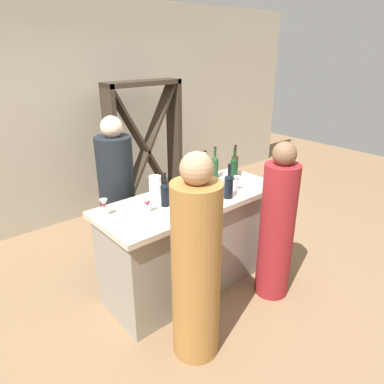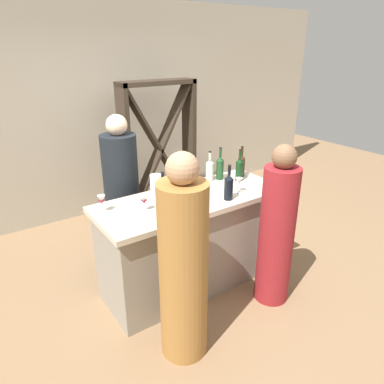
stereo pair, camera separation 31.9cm
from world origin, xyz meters
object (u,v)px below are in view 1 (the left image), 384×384
(wine_bottle_second_left_near_black, at_px, (229,185))
(wine_glass_near_right, at_px, (104,205))
(wine_bottle_center_clear_pale, at_px, (205,169))
(wine_bottle_far_right_amber_brown, at_px, (235,163))
(water_pitcher, at_px, (155,186))
(wine_bottle_leftmost_near_black, at_px, (165,193))
(wine_bottle_second_right_olive_green, at_px, (215,166))
(wine_glass_near_left, at_px, (237,180))
(wine_glass_near_center, at_px, (147,202))
(person_right_guest, at_px, (118,203))
(person_left_guest, at_px, (277,228))
(wine_bottle_rightmost_dark_green, at_px, (234,167))
(wine_rack, at_px, (146,151))
(person_center_guest, at_px, (196,268))

(wine_bottle_second_left_near_black, height_order, wine_glass_near_right, wine_bottle_second_left_near_black)
(wine_bottle_center_clear_pale, height_order, wine_glass_near_right, wine_bottle_center_clear_pale)
(wine_bottle_far_right_amber_brown, height_order, water_pitcher, wine_bottle_far_right_amber_brown)
(wine_bottle_leftmost_near_black, xyz_separation_m, wine_bottle_far_right_amber_brown, (1.05, 0.16, 0.01))
(wine_bottle_leftmost_near_black, relative_size, wine_bottle_second_right_olive_green, 0.89)
(wine_bottle_far_right_amber_brown, bearing_deg, wine_glass_near_left, -134.56)
(wine_bottle_far_right_amber_brown, xyz_separation_m, wine_glass_near_left, (-0.33, -0.33, -0.02))
(wine_bottle_leftmost_near_black, distance_m, wine_glass_near_center, 0.20)
(wine_bottle_center_clear_pale, relative_size, person_right_guest, 0.19)
(wine_bottle_second_right_olive_green, relative_size, wine_bottle_far_right_amber_brown, 1.04)
(person_left_guest, bearing_deg, wine_glass_near_center, 51.66)
(person_right_guest, bearing_deg, wine_bottle_leftmost_near_black, 3.07)
(wine_bottle_second_left_near_black, height_order, wine_bottle_far_right_amber_brown, same)
(water_pitcher, xyz_separation_m, person_right_guest, (-0.16, 0.44, -0.28))
(wine_bottle_far_right_amber_brown, bearing_deg, wine_bottle_second_right_olive_green, 167.20)
(person_left_guest, bearing_deg, person_right_guest, 27.10)
(wine_bottle_second_left_near_black, relative_size, wine_bottle_rightmost_dark_green, 0.99)
(wine_rack, distance_m, wine_bottle_second_left_near_black, 1.92)
(wine_bottle_center_clear_pale, relative_size, wine_glass_near_left, 2.13)
(wine_glass_near_center, height_order, person_left_guest, person_left_guest)
(wine_glass_near_left, height_order, person_center_guest, person_center_guest)
(person_left_guest, bearing_deg, wine_bottle_center_clear_pale, -1.12)
(wine_bottle_leftmost_near_black, bearing_deg, wine_bottle_far_right_amber_brown, 8.88)
(wine_bottle_leftmost_near_black, height_order, wine_bottle_far_right_amber_brown, wine_bottle_far_right_amber_brown)
(wine_glass_near_right, distance_m, water_pitcher, 0.57)
(wine_bottle_second_left_near_black, xyz_separation_m, wine_bottle_rightmost_dark_green, (0.40, 0.31, 0.00))
(wine_glass_near_left, bearing_deg, person_center_guest, -152.19)
(water_pitcher, relative_size, person_left_guest, 0.13)
(wine_glass_near_left, bearing_deg, person_right_guest, 133.87)
(wine_bottle_second_right_olive_green, height_order, wine_bottle_far_right_amber_brown, wine_bottle_second_right_olive_green)
(wine_glass_near_center, bearing_deg, person_right_guest, 81.54)
(water_pitcher, relative_size, person_right_guest, 0.12)
(wine_bottle_leftmost_near_black, distance_m, wine_bottle_far_right_amber_brown, 1.06)
(wine_bottle_leftmost_near_black, bearing_deg, wine_glass_near_center, -173.94)
(wine_bottle_far_right_amber_brown, distance_m, wine_glass_near_left, 0.47)
(wine_glass_near_right, xyz_separation_m, water_pitcher, (0.56, 0.08, -0.01))
(wine_bottle_leftmost_near_black, distance_m, wine_bottle_center_clear_pale, 0.74)
(wine_bottle_far_right_amber_brown, height_order, wine_glass_near_left, wine_bottle_far_right_amber_brown)
(person_center_guest, bearing_deg, wine_bottle_leftmost_near_black, -31.17)
(wine_bottle_center_clear_pale, bearing_deg, wine_rack, 82.08)
(wine_bottle_second_right_olive_green, bearing_deg, wine_glass_near_left, -102.08)
(wine_bottle_leftmost_near_black, bearing_deg, wine_bottle_second_right_olive_green, 15.26)
(wine_rack, xyz_separation_m, wine_bottle_far_right_amber_brown, (0.16, -1.48, 0.15))
(person_right_guest, bearing_deg, wine_bottle_center_clear_pale, 56.75)
(wine_bottle_leftmost_near_black, relative_size, wine_bottle_second_left_near_black, 0.93)
(wine_rack, relative_size, wine_bottle_leftmost_near_black, 6.06)
(wine_bottle_center_clear_pale, bearing_deg, wine_bottle_far_right_amber_brown, -14.01)
(wine_glass_near_center, relative_size, person_right_guest, 0.09)
(wine_bottle_center_clear_pale, distance_m, wine_bottle_second_right_olive_green, 0.11)
(wine_bottle_far_right_amber_brown, bearing_deg, person_right_guest, 155.71)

